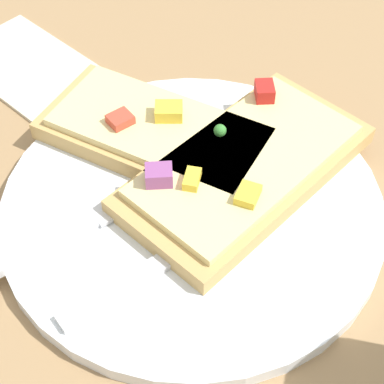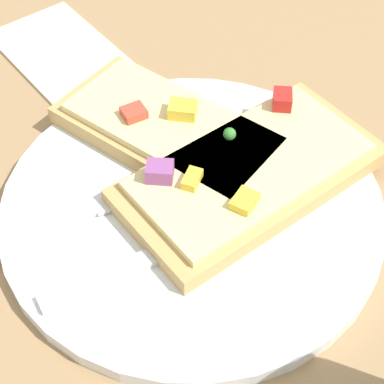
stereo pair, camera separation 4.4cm
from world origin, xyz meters
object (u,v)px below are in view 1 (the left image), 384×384
object	(u,v)px
fork	(213,231)
napkin	(30,67)
pizza_slice_corner	(159,134)
plate	(192,207)
knife	(106,211)
pizza_slice_main	(244,167)

from	to	relation	value
fork	napkin	xyz separation A→B (m)	(0.24, -0.03, -0.01)
pizza_slice_corner	napkin	distance (m)	0.16
plate	fork	world-z (taller)	fork
knife	napkin	distance (m)	0.19
plate	pizza_slice_corner	bearing A→B (deg)	-23.88
pizza_slice_main	pizza_slice_corner	size ratio (longest dim) A/B	0.98
napkin	pizza_slice_main	bearing A→B (deg)	-174.38
knife	napkin	world-z (taller)	knife
plate	knife	bearing A→B (deg)	53.80
knife	pizza_slice_corner	xyz separation A→B (m)	(0.02, -0.07, 0.01)
plate	pizza_slice_main	world-z (taller)	pizza_slice_main
fork	napkin	world-z (taller)	fork
pizza_slice_main	plate	bearing A→B (deg)	-13.69
pizza_slice_main	napkin	world-z (taller)	pizza_slice_main
pizza_slice_corner	napkin	bearing A→B (deg)	166.62
pizza_slice_main	fork	bearing A→B (deg)	19.80
fork	knife	xyz separation A→B (m)	(0.07, 0.04, 0.00)
fork	plate	bearing A→B (deg)	79.79
pizza_slice_corner	plate	bearing A→B (deg)	-38.92
pizza_slice_corner	pizza_slice_main	bearing A→B (deg)	-0.58
fork	pizza_slice_corner	xyz separation A→B (m)	(0.09, -0.04, 0.01)
plate	napkin	distance (m)	0.22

